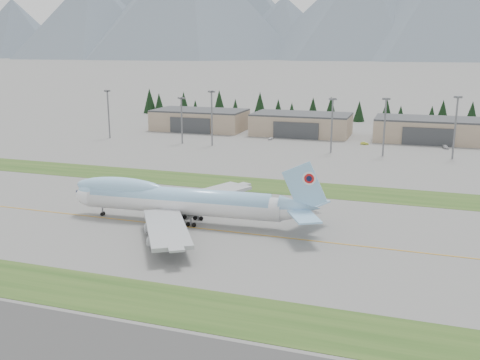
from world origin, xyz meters
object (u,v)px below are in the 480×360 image
(service_vehicle_a, at_px, (271,140))
(service_vehicle_b, at_px, (364,145))
(hangar_center, at_px, (301,124))
(service_vehicle_c, at_px, (445,149))
(hangar_left, at_px, (200,120))
(boeing_747_freighter, at_px, (180,200))
(hangar_right, at_px, (428,130))

(service_vehicle_a, height_order, service_vehicle_b, service_vehicle_a)
(hangar_center, bearing_deg, service_vehicle_c, -15.04)
(service_vehicle_a, distance_m, service_vehicle_c, 78.29)
(hangar_center, height_order, service_vehicle_a, hangar_center)
(service_vehicle_a, bearing_deg, hangar_center, 66.00)
(service_vehicle_a, relative_size, service_vehicle_c, 0.81)
(hangar_left, xyz_separation_m, service_vehicle_c, (122.51, -18.13, -5.39))
(hangar_left, relative_size, service_vehicle_b, 13.15)
(boeing_747_freighter, relative_size, service_vehicle_b, 17.94)
(hangar_left, relative_size, hangar_right, 1.00)
(hangar_right, xyz_separation_m, service_vehicle_a, (-70.78, -19.26, -5.39))
(hangar_center, height_order, service_vehicle_c, hangar_center)
(hangar_left, relative_size, service_vehicle_c, 10.41)
(hangar_left, distance_m, hangar_center, 55.00)
(hangar_center, xyz_separation_m, service_vehicle_b, (33.11, -19.05, -5.39))
(hangar_right, bearing_deg, service_vehicle_c, -67.52)
(boeing_747_freighter, bearing_deg, service_vehicle_b, 72.25)
(service_vehicle_a, xyz_separation_m, service_vehicle_c, (78.29, 1.13, 0.00))
(boeing_747_freighter, distance_m, hangar_center, 146.95)
(boeing_747_freighter, xyz_separation_m, service_vehicle_b, (32.83, 127.89, -5.70))
(boeing_747_freighter, bearing_deg, service_vehicle_a, 91.60)
(hangar_right, distance_m, service_vehicle_b, 33.40)
(hangar_left, distance_m, service_vehicle_c, 123.96)
(service_vehicle_a, height_order, service_vehicle_c, service_vehicle_c)
(boeing_747_freighter, xyz_separation_m, hangar_left, (-55.27, 146.95, -0.31))
(service_vehicle_c, bearing_deg, hangar_center, 150.33)
(boeing_747_freighter, height_order, hangar_right, boeing_747_freighter)
(hangar_left, distance_m, service_vehicle_b, 90.30)
(hangar_center, distance_m, hangar_right, 60.00)
(boeing_747_freighter, height_order, service_vehicle_b, boeing_747_freighter)
(service_vehicle_b, bearing_deg, hangar_left, 67.91)
(service_vehicle_c, bearing_deg, boeing_747_freighter, -132.20)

